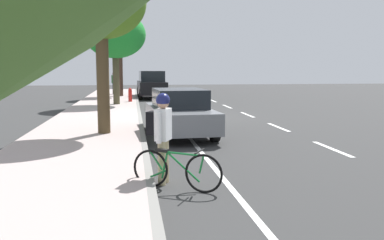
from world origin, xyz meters
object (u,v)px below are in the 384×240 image
parked_sedan_grey_second (180,113)px  fire_hydrant (130,95)px  pedestrian_on_phone (114,82)px  street_tree_near_cyclist (119,40)px  cyclist_with_backpack (162,129)px  street_tree_mid_block (115,35)px  street_tree_far_end (101,4)px  bicycle_at_curb (176,170)px  parked_suv_black_nearest (152,84)px

parked_sedan_grey_second → fire_hydrant: size_ratio=5.37×
pedestrian_on_phone → parked_sedan_grey_second: bearing=98.4°
street_tree_near_cyclist → fire_hydrant: (-0.76, 5.28, -3.66)m
parked_sedan_grey_second → pedestrian_on_phone: (2.93, -19.74, 0.39)m
street_tree_near_cyclist → fire_hydrant: 6.47m
cyclist_with_backpack → street_tree_mid_block: 16.47m
street_tree_far_end → fire_hydrant: bearing=-93.5°
bicycle_at_curb → street_tree_mid_block: 17.07m
bicycle_at_curb → street_tree_near_cyclist: street_tree_near_cyclist is taller
street_tree_near_cyclist → pedestrian_on_phone: bearing=-76.8°
pedestrian_on_phone → street_tree_mid_block: bearing=93.3°
street_tree_far_end → bicycle_at_curb: bearing=105.6°
parked_suv_black_nearest → parked_sedan_grey_second: parked_suv_black_nearest is taller
street_tree_far_end → pedestrian_on_phone: bearing=-88.5°
street_tree_far_end → pedestrian_on_phone: (0.52, -19.85, -3.00)m
bicycle_at_curb → street_tree_mid_block: bearing=-84.3°
parked_suv_black_nearest → parked_sedan_grey_second: size_ratio=1.05×
parked_sedan_grey_second → street_tree_far_end: street_tree_far_end is taller
street_tree_far_end → parked_suv_black_nearest: bearing=-97.7°
street_tree_far_end → fire_hydrant: (-0.76, -12.35, -3.55)m
parked_suv_black_nearest → pedestrian_on_phone: (2.81, -2.86, 0.11)m
bicycle_at_curb → street_tree_far_end: (1.66, -5.93, 3.76)m
bicycle_at_curb → street_tree_far_end: bearing=-74.4°
street_tree_near_cyclist → parked_sedan_grey_second: bearing=97.8°
street_tree_near_cyclist → cyclist_with_backpack: bearing=93.6°
parked_suv_black_nearest → parked_sedan_grey_second: bearing=90.4°
fire_hydrant → parked_suv_black_nearest: bearing=-108.2°
cyclist_with_backpack → street_tree_near_cyclist: size_ratio=0.32×
parked_sedan_grey_second → pedestrian_on_phone: pedestrian_on_phone is taller
street_tree_mid_block → bicycle_at_curb: bearing=95.7°
fire_hydrant → parked_sedan_grey_second: bearing=97.7°
street_tree_mid_block → street_tree_near_cyclist: bearing=-90.0°
street_tree_near_cyclist → street_tree_mid_block: (0.00, 6.96, -0.21)m
pedestrian_on_phone → cyclist_with_backpack: bearing=94.4°
street_tree_near_cyclist → fire_hydrant: size_ratio=6.48×
parked_sedan_grey_second → cyclist_with_backpack: cyclist_with_backpack is taller
parked_suv_black_nearest → street_tree_mid_block: size_ratio=0.91×
street_tree_near_cyclist → street_tree_far_end: bearing=90.0°
pedestrian_on_phone → fire_hydrant: pedestrian_on_phone is taller
parked_sedan_grey_second → pedestrian_on_phone: bearing=-81.6°
cyclist_with_backpack → fire_hydrant: 17.84m
parked_suv_black_nearest → street_tree_mid_block: 7.36m
cyclist_with_backpack → street_tree_far_end: 6.44m
parked_suv_black_nearest → street_tree_near_cyclist: 3.99m
cyclist_with_backpack → street_tree_near_cyclist: 23.36m
parked_sedan_grey_second → cyclist_with_backpack: bearing=80.1°
street_tree_mid_block → fire_hydrant: size_ratio=6.21×
parked_suv_black_nearest → cyclist_with_backpack: bearing=87.8°
parked_suv_black_nearest → street_tree_far_end: street_tree_far_end is taller
parked_suv_black_nearest → parked_sedan_grey_second: 16.89m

